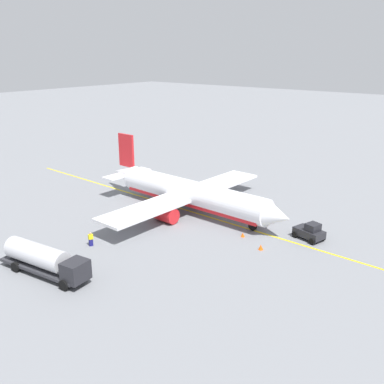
# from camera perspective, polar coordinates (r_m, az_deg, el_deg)

# --- Properties ---
(ground_plane) EXTENTS (400.00, 400.00, 0.00)m
(ground_plane) POSITION_cam_1_polar(r_m,az_deg,el_deg) (62.50, 0.00, -2.62)
(ground_plane) COLOR slate
(airplane) EXTENTS (32.26, 29.86, 9.62)m
(airplane) POSITION_cam_1_polar(r_m,az_deg,el_deg) (61.94, -0.35, -0.23)
(airplane) COLOR white
(airplane) RESTS_ON ground
(fuel_tanker) EXTENTS (11.31, 3.95, 3.15)m
(fuel_tanker) POSITION_cam_1_polar(r_m,az_deg,el_deg) (47.43, -18.76, -8.32)
(fuel_tanker) COLOR #2D2D33
(fuel_tanker) RESTS_ON ground
(pushback_tug) EXTENTS (3.99, 3.08, 2.20)m
(pushback_tug) POSITION_cam_1_polar(r_m,az_deg,el_deg) (55.15, 15.15, -5.04)
(pushback_tug) COLOR #232328
(pushback_tug) RESTS_ON ground
(refueling_worker) EXTENTS (0.51, 0.61, 1.71)m
(refueling_worker) POSITION_cam_1_polar(r_m,az_deg,el_deg) (53.02, -13.10, -6.05)
(refueling_worker) COLOR navy
(refueling_worker) RESTS_ON ground
(safety_cone_nose) EXTENTS (0.58, 0.58, 0.65)m
(safety_cone_nose) POSITION_cam_1_polar(r_m,az_deg,el_deg) (51.50, 8.98, -7.13)
(safety_cone_nose) COLOR #F2590F
(safety_cone_nose) RESTS_ON ground
(safety_cone_wingtip) EXTENTS (0.51, 0.51, 0.56)m
(safety_cone_wingtip) POSITION_cam_1_polar(r_m,az_deg,el_deg) (54.60, 6.66, -5.57)
(safety_cone_wingtip) COLOR #F2590F
(safety_cone_wingtip) RESTS_ON ground
(taxi_line_marking) EXTENTS (75.48, 2.83, 0.01)m
(taxi_line_marking) POSITION_cam_1_polar(r_m,az_deg,el_deg) (62.50, 0.00, -2.61)
(taxi_line_marking) COLOR yellow
(taxi_line_marking) RESTS_ON ground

